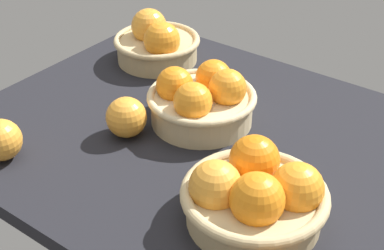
# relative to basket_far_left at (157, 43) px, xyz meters

# --- Properties ---
(market_tray) EXTENTS (0.84, 0.72, 0.03)m
(market_tray) POSITION_rel_basket_far_left_xyz_m (0.24, -0.19, -0.06)
(market_tray) COLOR black
(market_tray) RESTS_ON ground
(basket_far_left) EXTENTS (0.20, 0.20, 0.12)m
(basket_far_left) POSITION_rel_basket_far_left_xyz_m (0.00, 0.00, 0.00)
(basket_far_left) COLOR tan
(basket_far_left) RESTS_ON market_tray
(basket_near_right) EXTENTS (0.23, 0.23, 0.11)m
(basket_near_right) POSITION_rel_basket_far_left_xyz_m (0.47, -0.33, 0.00)
(basket_near_right) COLOR tan
(basket_near_right) RESTS_ON market_tray
(basket_center) EXTENTS (0.21, 0.21, 0.12)m
(basket_center) POSITION_rel_basket_far_left_xyz_m (0.24, -0.15, 0.00)
(basket_center) COLOR #D3BC8C
(basket_center) RESTS_ON market_tray
(loose_orange_front_gap) EXTENTS (0.08, 0.08, 0.08)m
(loose_orange_front_gap) POSITION_rel_basket_far_left_xyz_m (0.02, -0.46, -0.01)
(loose_orange_front_gap) COLOR #F49E33
(loose_orange_front_gap) RESTS_ON market_tray
(loose_orange_side_gap) EXTENTS (0.08, 0.08, 0.08)m
(loose_orange_side_gap) POSITION_rel_basket_far_left_xyz_m (0.15, -0.27, -0.01)
(loose_orange_side_gap) COLOR #F49E33
(loose_orange_side_gap) RESTS_ON market_tray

